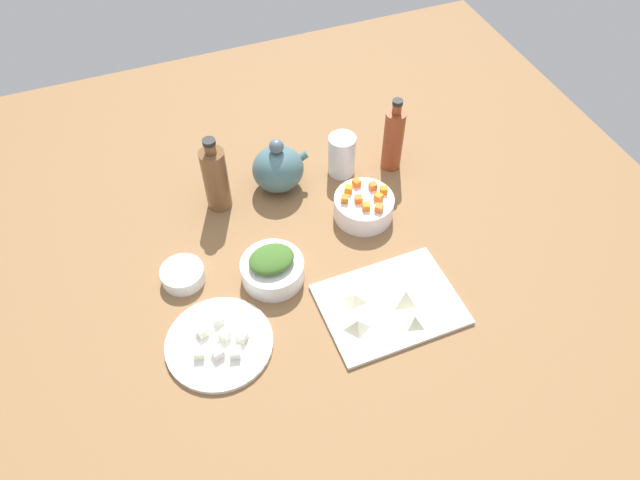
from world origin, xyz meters
TOP-DOWN VIEW (x-y plane):
  - tabletop at (0.00, 0.00)cm, footprint 190.00×190.00cm
  - cutting_board at (9.35, -20.16)cm, footprint 31.20×23.49cm
  - plate_tofu at (-29.72, -16.04)cm, footprint 23.48×23.48cm
  - bowl_greens at (-13.04, -2.86)cm, footprint 14.84×14.84cm
  - bowl_carrots at (15.00, 7.84)cm, footprint 15.27×15.27cm
  - bowl_small_side at (-33.00, 4.18)cm, footprint 10.22×10.22cm
  - teapot at (-1.81, 25.81)cm, footprint 15.35×12.84cm
  - bottle_0 at (29.69, 22.32)cm, footprint 5.39×5.39cm
  - bottle_1 at (-18.55, 24.98)cm, footprint 6.37×6.37cm
  - drinking_glass_0 at (15.97, 25.05)cm, footprint 7.40×7.40cm
  - carrot_cube_0 at (18.45, 10.33)cm, footprint 1.85×1.85cm
  - carrot_cube_1 at (16.67, 2.76)cm, footprint 2.54×2.54cm
  - carrot_cube_2 at (13.19, 7.41)cm, footprint 2.14×2.14cm
  - carrot_cube_3 at (9.99, 8.73)cm, footprint 2.41×2.41cm
  - carrot_cube_4 at (18.12, 6.22)cm, footprint 2.43×2.43cm
  - carrot_cube_5 at (12.19, 11.54)cm, footprint 2.50×2.50cm
  - carrot_cube_6 at (13.92, 4.40)cm, footprint 2.16×2.16cm
  - carrot_cube_7 at (20.42, 8.01)cm, footprint 2.28×2.28cm
  - carrot_cube_8 at (15.05, 12.88)cm, footprint 2.12×2.12cm
  - chopped_greens_mound at (-13.04, -2.86)cm, footprint 11.46×9.68cm
  - tofu_cube_0 at (-30.63, -19.17)cm, footprint 2.66×2.66cm
  - tofu_cube_1 at (-28.23, -11.11)cm, footprint 2.54×2.54cm
  - tofu_cube_2 at (-27.19, -20.53)cm, footprint 2.72×2.72cm
  - tofu_cube_3 at (-28.13, -15.52)cm, footprint 3.06×3.06cm
  - tofu_cube_4 at (-32.39, -12.84)cm, footprint 2.69×2.69cm
  - tofu_cube_5 at (-34.31, -17.80)cm, footprint 2.76×2.76cm
  - tofu_cube_6 at (-24.81, -17.16)cm, footprint 3.11×3.11cm
  - dumpling_0 at (12.89, -20.46)cm, footprint 7.36×7.07cm
  - dumpling_1 at (2.04, -16.50)cm, footprint 5.87×5.73cm
  - dumpling_2 at (-0.38, -23.58)cm, footprint 5.25×4.84cm
  - dumpling_3 at (11.93, -26.93)cm, footprint 5.42×5.53cm

SIDE VIEW (x-z plane):
  - tabletop at x=0.00cm, z-range 0.00..3.00cm
  - cutting_board at x=9.35cm, z-range 3.00..4.00cm
  - plate_tofu at x=-29.72cm, z-range 3.00..4.20cm
  - bowl_small_side at x=-33.00cm, z-range 3.00..6.65cm
  - dumpling_1 at x=2.04cm, z-range 4.00..6.17cm
  - tofu_cube_0 at x=-30.63cm, z-range 4.20..6.40cm
  - tofu_cube_1 at x=-28.23cm, z-range 4.20..6.40cm
  - tofu_cube_2 at x=-27.19cm, z-range 4.20..6.40cm
  - tofu_cube_3 at x=-28.13cm, z-range 4.20..6.40cm
  - tofu_cube_4 at x=-32.39cm, z-range 4.20..6.40cm
  - tofu_cube_5 at x=-34.31cm, z-range 4.20..6.40cm
  - tofu_cube_6 at x=-24.81cm, z-range 4.20..6.40cm
  - dumpling_3 at x=11.93cm, z-range 4.00..6.73cm
  - dumpling_2 at x=-0.38cm, z-range 4.00..7.05cm
  - dumpling_0 at x=12.89cm, z-range 4.00..7.18cm
  - bowl_greens at x=-13.04cm, z-range 3.00..8.45cm
  - bowl_carrots at x=15.00cm, z-range 3.00..9.08cm
  - drinking_glass_0 at x=15.97cm, z-range 3.00..14.93cm
  - teapot at x=-1.81cm, z-range 1.48..17.41cm
  - carrot_cube_0 at x=18.45cm, z-range 9.08..10.88cm
  - carrot_cube_1 at x=16.67cm, z-range 9.08..10.88cm
  - carrot_cube_2 at x=13.19cm, z-range 9.08..10.88cm
  - carrot_cube_3 at x=9.99cm, z-range 9.08..10.88cm
  - carrot_cube_4 at x=18.12cm, z-range 9.08..10.88cm
  - carrot_cube_5 at x=12.19cm, z-range 9.08..10.88cm
  - carrot_cube_6 at x=13.92cm, z-range 9.08..10.88cm
  - carrot_cube_7 at x=20.42cm, z-range 9.08..10.88cm
  - carrot_cube_8 at x=15.05cm, z-range 9.08..10.88cm
  - chopped_greens_mound at x=-13.04cm, z-range 8.45..11.53cm
  - bottle_1 at x=-18.55cm, z-range 1.51..23.43cm
  - bottle_0 at x=29.69cm, z-range 1.50..23.63cm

